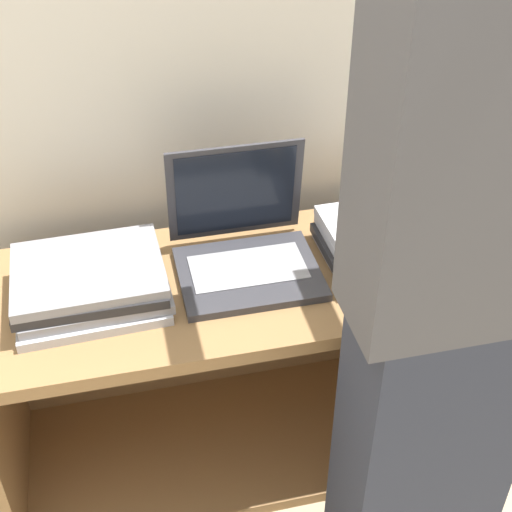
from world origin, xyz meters
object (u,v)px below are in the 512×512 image
at_px(laptop_stack_right, 394,242).
at_px(person, 454,290).
at_px(laptop_stack_left, 90,283).
at_px(laptop_open, 244,246).

bearing_deg(laptop_stack_right, person, -101.35).
height_order(laptop_stack_left, person, person).
distance_m(laptop_open, laptop_stack_right, 0.38).
xyz_separation_m(laptop_stack_left, laptop_stack_right, (0.75, -0.00, 0.00)).
bearing_deg(laptop_stack_left, person, -34.39).
distance_m(laptop_open, laptop_stack_left, 0.38).
bearing_deg(laptop_stack_left, laptop_open, 7.36).
xyz_separation_m(laptop_open, laptop_stack_right, (0.37, -0.05, -0.01)).
bearing_deg(person, laptop_stack_left, 145.61).
height_order(laptop_open, laptop_stack_left, laptop_open).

